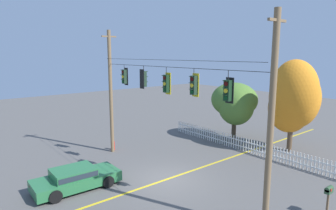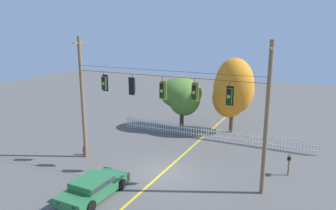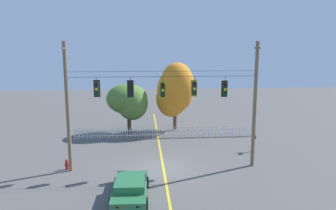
{
  "view_description": "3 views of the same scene",
  "coord_description": "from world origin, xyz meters",
  "px_view_note": "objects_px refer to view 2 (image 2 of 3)",
  "views": [
    {
      "loc": [
        12.32,
        -9.95,
        7.08
      ],
      "look_at": [
        -0.09,
        0.17,
        4.3
      ],
      "focal_mm": 31.4,
      "sensor_mm": 36.0,
      "label": 1
    },
    {
      "loc": [
        8.93,
        -18.03,
        9.45
      ],
      "look_at": [
        0.24,
        0.25,
        4.55
      ],
      "focal_mm": 35.39,
      "sensor_mm": 36.0,
      "label": 2
    },
    {
      "loc": [
        -1.42,
        -22.49,
        8.71
      ],
      "look_at": [
        0.31,
        -0.19,
        4.51
      ],
      "focal_mm": 36.32,
      "sensor_mm": 36.0,
      "label": 3
    }
  ],
  "objects_px": {
    "autumn_maple_near_fence": "(182,95)",
    "roadside_mailbox": "(289,159)",
    "fire_hydrant": "(84,150)",
    "traffic_signal_northbound_primary": "(195,92)",
    "traffic_signal_eastbound_side": "(229,96)",
    "parked_car": "(93,187)",
    "traffic_signal_westbound_side": "(162,90)",
    "traffic_signal_southbound_primary": "(104,83)",
    "autumn_maple_mid": "(233,89)",
    "traffic_signal_northbound_secondary": "(133,86)"
  },
  "relations": [
    {
      "from": "traffic_signal_northbound_secondary",
      "to": "autumn_maple_mid",
      "type": "xyz_separation_m",
      "value": [
        3.98,
        10.26,
        -1.69
      ]
    },
    {
      "from": "traffic_signal_southbound_primary",
      "to": "traffic_signal_northbound_primary",
      "type": "xyz_separation_m",
      "value": [
        6.5,
        0.0,
        -0.04
      ]
    },
    {
      "from": "traffic_signal_eastbound_side",
      "to": "fire_hydrant",
      "type": "distance_m",
      "value": 12.03
    },
    {
      "from": "traffic_signal_northbound_primary",
      "to": "traffic_signal_eastbound_side",
      "type": "xyz_separation_m",
      "value": [
        2.1,
        -0.0,
        -0.06
      ]
    },
    {
      "from": "autumn_maple_near_fence",
      "to": "autumn_maple_mid",
      "type": "distance_m",
      "value": 4.6
    },
    {
      "from": "autumn_maple_near_fence",
      "to": "autumn_maple_mid",
      "type": "bearing_deg",
      "value": 11.45
    },
    {
      "from": "traffic_signal_northbound_primary",
      "to": "traffic_signal_eastbound_side",
      "type": "relative_size",
      "value": 0.96
    },
    {
      "from": "traffic_signal_northbound_secondary",
      "to": "autumn_maple_near_fence",
      "type": "height_order",
      "value": "traffic_signal_northbound_secondary"
    },
    {
      "from": "traffic_signal_southbound_primary",
      "to": "roadside_mailbox",
      "type": "distance_m",
      "value": 13.06
    },
    {
      "from": "traffic_signal_northbound_secondary",
      "to": "traffic_signal_northbound_primary",
      "type": "height_order",
      "value": "same"
    },
    {
      "from": "traffic_signal_northbound_primary",
      "to": "roadside_mailbox",
      "type": "height_order",
      "value": "traffic_signal_northbound_primary"
    },
    {
      "from": "traffic_signal_northbound_primary",
      "to": "autumn_maple_mid",
      "type": "bearing_deg",
      "value": 91.65
    },
    {
      "from": "traffic_signal_northbound_secondary",
      "to": "traffic_signal_eastbound_side",
      "type": "relative_size",
      "value": 0.94
    },
    {
      "from": "autumn_maple_near_fence",
      "to": "parked_car",
      "type": "xyz_separation_m",
      "value": [
        0.48,
        -13.83,
        -2.59
      ]
    },
    {
      "from": "roadside_mailbox",
      "to": "traffic_signal_northbound_secondary",
      "type": "bearing_deg",
      "value": -162.08
    },
    {
      "from": "traffic_signal_southbound_primary",
      "to": "fire_hydrant",
      "type": "relative_size",
      "value": 1.8
    },
    {
      "from": "autumn_maple_near_fence",
      "to": "traffic_signal_northbound_primary",
      "type": "bearing_deg",
      "value": -63.07
    },
    {
      "from": "roadside_mailbox",
      "to": "fire_hydrant",
      "type": "bearing_deg",
      "value": -168.5
    },
    {
      "from": "traffic_signal_westbound_side",
      "to": "traffic_signal_eastbound_side",
      "type": "relative_size",
      "value": 1.04
    },
    {
      "from": "traffic_signal_northbound_secondary",
      "to": "roadside_mailbox",
      "type": "distance_m",
      "value": 11.09
    },
    {
      "from": "autumn_maple_near_fence",
      "to": "roadside_mailbox",
      "type": "distance_m",
      "value": 12.06
    },
    {
      "from": "fire_hydrant",
      "to": "roadside_mailbox",
      "type": "distance_m",
      "value": 14.43
    },
    {
      "from": "traffic_signal_eastbound_side",
      "to": "traffic_signal_southbound_primary",
      "type": "bearing_deg",
      "value": 180.0
    },
    {
      "from": "traffic_signal_southbound_primary",
      "to": "parked_car",
      "type": "height_order",
      "value": "traffic_signal_southbound_primary"
    },
    {
      "from": "traffic_signal_southbound_primary",
      "to": "traffic_signal_northbound_primary",
      "type": "height_order",
      "value": "same"
    },
    {
      "from": "traffic_signal_northbound_primary",
      "to": "autumn_maple_mid",
      "type": "xyz_separation_m",
      "value": [
        -0.3,
        10.25,
        -1.65
      ]
    },
    {
      "from": "fire_hydrant",
      "to": "roadside_mailbox",
      "type": "xyz_separation_m",
      "value": [
        14.12,
        2.87,
        0.76
      ]
    },
    {
      "from": "traffic_signal_eastbound_side",
      "to": "roadside_mailbox",
      "type": "height_order",
      "value": "traffic_signal_eastbound_side"
    },
    {
      "from": "traffic_signal_eastbound_side",
      "to": "roadside_mailbox",
      "type": "bearing_deg",
      "value": 43.54
    },
    {
      "from": "traffic_signal_southbound_primary",
      "to": "traffic_signal_northbound_primary",
      "type": "bearing_deg",
      "value": 0.0
    },
    {
      "from": "traffic_signal_westbound_side",
      "to": "autumn_maple_mid",
      "type": "bearing_deg",
      "value": 79.86
    },
    {
      "from": "traffic_signal_southbound_primary",
      "to": "autumn_maple_near_fence",
      "type": "height_order",
      "value": "traffic_signal_southbound_primary"
    },
    {
      "from": "traffic_signal_northbound_secondary",
      "to": "roadside_mailbox",
      "type": "bearing_deg",
      "value": 17.92
    },
    {
      "from": "autumn_maple_near_fence",
      "to": "autumn_maple_mid",
      "type": "xyz_separation_m",
      "value": [
        4.45,
        0.9,
        0.75
      ]
    },
    {
      "from": "traffic_signal_eastbound_side",
      "to": "autumn_maple_mid",
      "type": "relative_size",
      "value": 0.21
    },
    {
      "from": "autumn_maple_mid",
      "to": "roadside_mailbox",
      "type": "distance_m",
      "value": 9.54
    },
    {
      "from": "traffic_signal_northbound_primary",
      "to": "parked_car",
      "type": "height_order",
      "value": "traffic_signal_northbound_primary"
    },
    {
      "from": "autumn_maple_mid",
      "to": "parked_car",
      "type": "distance_m",
      "value": 15.62
    },
    {
      "from": "parked_car",
      "to": "roadside_mailbox",
      "type": "xyz_separation_m",
      "value": [
        9.63,
        7.59,
        0.52
      ]
    },
    {
      "from": "parked_car",
      "to": "traffic_signal_westbound_side",
      "type": "bearing_deg",
      "value": 64.52
    },
    {
      "from": "parked_car",
      "to": "fire_hydrant",
      "type": "distance_m",
      "value": 6.52
    },
    {
      "from": "autumn_maple_mid",
      "to": "traffic_signal_westbound_side",
      "type": "bearing_deg",
      "value": -100.14
    },
    {
      "from": "traffic_signal_northbound_primary",
      "to": "parked_car",
      "type": "relative_size",
      "value": 0.31
    },
    {
      "from": "traffic_signal_northbound_secondary",
      "to": "roadside_mailbox",
      "type": "xyz_separation_m",
      "value": [
        9.64,
        3.12,
        -4.5
      ]
    },
    {
      "from": "parked_car",
      "to": "autumn_maple_near_fence",
      "type": "bearing_deg",
      "value": 91.99
    },
    {
      "from": "traffic_signal_southbound_primary",
      "to": "traffic_signal_westbound_side",
      "type": "bearing_deg",
      "value": 0.01
    },
    {
      "from": "traffic_signal_northbound_secondary",
      "to": "traffic_signal_northbound_primary",
      "type": "xyz_separation_m",
      "value": [
        4.28,
        0.02,
        -0.04
      ]
    },
    {
      "from": "traffic_signal_eastbound_side",
      "to": "autumn_maple_mid",
      "type": "xyz_separation_m",
      "value": [
        -2.4,
        10.25,
        -1.59
      ]
    },
    {
      "from": "traffic_signal_southbound_primary",
      "to": "autumn_maple_near_fence",
      "type": "relative_size",
      "value": 0.28
    },
    {
      "from": "traffic_signal_southbound_primary",
      "to": "roadside_mailbox",
      "type": "bearing_deg",
      "value": 14.64
    }
  ]
}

